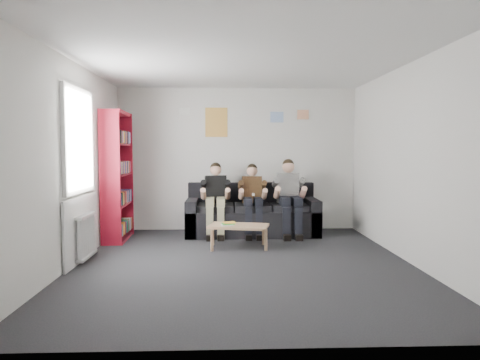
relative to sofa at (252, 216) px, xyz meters
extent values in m
plane|color=black|center=(-0.25, -2.05, -0.33)|extent=(5.00, 5.00, 0.00)
plane|color=white|center=(-0.25, -2.05, 2.37)|extent=(5.00, 5.00, 0.00)
plane|color=white|center=(-0.25, 0.45, 1.02)|extent=(4.50, 0.00, 4.50)
plane|color=white|center=(-0.25, -4.55, 1.02)|extent=(4.50, 0.00, 4.50)
plane|color=white|center=(-2.50, -2.05, 1.02)|extent=(0.00, 5.00, 5.00)
plane|color=white|center=(2.00, -2.05, 1.02)|extent=(0.00, 5.00, 5.00)
cube|color=black|center=(0.00, -0.05, -0.10)|extent=(2.36, 0.96, 0.45)
cube|color=black|center=(0.00, 0.33, 0.35)|extent=(2.36, 0.21, 0.46)
cube|color=black|center=(-1.08, -0.05, -0.01)|extent=(0.19, 0.96, 0.64)
cube|color=black|center=(1.08, -0.05, -0.01)|extent=(0.19, 0.96, 0.64)
cube|color=black|center=(0.00, -0.13, 0.18)|extent=(1.97, 0.66, 0.11)
cube|color=maroon|center=(-2.32, -0.43, 0.76)|extent=(0.33, 0.98, 2.17)
cube|color=tan|center=(-0.28, -1.15, 0.02)|extent=(0.91, 0.50, 0.04)
cylinder|color=tan|center=(-0.69, -1.35, -0.16)|extent=(0.05, 0.05, 0.33)
cylinder|color=tan|center=(0.13, -1.35, -0.16)|extent=(0.05, 0.05, 0.33)
cylinder|color=tan|center=(-0.69, -0.94, -0.16)|extent=(0.05, 0.05, 0.33)
cylinder|color=tan|center=(0.13, -0.94, -0.16)|extent=(0.05, 0.05, 0.33)
cube|color=silver|center=(-0.46, -1.19, 0.04)|extent=(0.18, 0.14, 0.01)
cube|color=green|center=(-0.44, -1.16, 0.06)|extent=(0.18, 0.14, 0.01)
cube|color=#F7AE34|center=(-0.43, -1.13, 0.07)|extent=(0.18, 0.14, 0.01)
cube|color=black|center=(-0.66, 0.00, 0.48)|extent=(0.37, 0.27, 0.53)
sphere|color=tan|center=(-0.66, -0.04, 0.84)|extent=(0.20, 0.20, 0.20)
sphere|color=black|center=(-0.66, -0.03, 0.88)|extent=(0.20, 0.20, 0.20)
cube|color=gray|center=(-0.66, -0.28, 0.29)|extent=(0.34, 0.43, 0.14)
cube|color=gray|center=(-0.66, -0.49, -0.05)|extent=(0.32, 0.13, 0.56)
cube|color=black|center=(-0.66, -0.54, -0.28)|extent=(0.32, 0.24, 0.09)
cube|color=#4E351A|center=(0.00, -0.01, 0.47)|extent=(0.36, 0.26, 0.51)
sphere|color=tan|center=(0.00, -0.04, 0.83)|extent=(0.20, 0.20, 0.20)
sphere|color=black|center=(0.00, -0.03, 0.86)|extent=(0.19, 0.19, 0.19)
cube|color=black|center=(0.00, -0.28, 0.29)|extent=(0.33, 0.42, 0.14)
cube|color=black|center=(0.00, -0.48, -0.05)|extent=(0.31, 0.13, 0.56)
cube|color=black|center=(0.00, -0.53, -0.28)|extent=(0.31, 0.23, 0.09)
cube|color=silver|center=(0.00, -0.37, 0.43)|extent=(0.04, 0.13, 0.04)
cube|color=silver|center=(0.66, 0.00, 0.50)|extent=(0.40, 0.30, 0.57)
sphere|color=tan|center=(0.66, -0.04, 0.90)|extent=(0.22, 0.22, 0.22)
sphere|color=black|center=(0.66, -0.02, 0.93)|extent=(0.21, 0.21, 0.21)
cube|color=black|center=(0.66, -0.30, 0.30)|extent=(0.36, 0.46, 0.15)
cube|color=black|center=(0.66, -0.52, -0.05)|extent=(0.34, 0.14, 0.56)
cube|color=black|center=(0.66, -0.58, -0.28)|extent=(0.34, 0.26, 0.10)
cylinder|color=silver|center=(-2.40, -2.13, 0.02)|extent=(0.06, 0.06, 0.60)
cylinder|color=silver|center=(-2.40, -2.05, 0.02)|extent=(0.06, 0.06, 0.60)
cylinder|color=silver|center=(-2.40, -1.97, 0.02)|extent=(0.06, 0.06, 0.60)
cylinder|color=silver|center=(-2.40, -1.89, 0.02)|extent=(0.06, 0.06, 0.60)
cylinder|color=silver|center=(-2.40, -1.81, 0.02)|extent=(0.06, 0.06, 0.60)
cylinder|color=silver|center=(-2.40, -1.73, 0.02)|extent=(0.06, 0.06, 0.60)
cylinder|color=silver|center=(-2.40, -1.65, 0.02)|extent=(0.06, 0.06, 0.60)
cylinder|color=silver|center=(-2.40, -1.57, 0.02)|extent=(0.06, 0.06, 0.60)
cube|color=silver|center=(-2.40, -1.85, -0.26)|extent=(0.10, 0.64, 0.04)
cube|color=silver|center=(-2.40, -1.85, 0.30)|extent=(0.10, 0.64, 0.04)
cube|color=white|center=(-2.48, -1.85, 1.32)|extent=(0.02, 1.00, 1.30)
cube|color=white|center=(-2.47, -1.85, 2.00)|extent=(0.05, 1.12, 0.06)
cube|color=white|center=(-2.47, -1.85, 0.64)|extent=(0.05, 1.12, 0.06)
cube|color=white|center=(-2.47, -1.85, 0.12)|extent=(0.03, 1.30, 0.90)
cube|color=#D1C549|center=(-0.65, 0.43, 1.72)|extent=(0.42, 0.01, 0.55)
cube|color=#3F81D7|center=(0.50, 0.43, 1.82)|extent=(0.25, 0.01, 0.20)
cube|color=#C13C85|center=(1.00, 0.43, 1.87)|extent=(0.22, 0.01, 0.18)
cube|color=white|center=(-1.25, 0.43, 1.92)|extent=(0.20, 0.01, 0.14)
camera|label=1|loc=(-0.50, -7.72, 1.20)|focal=32.00mm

